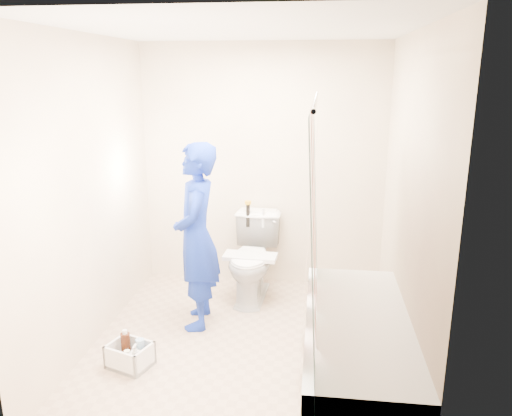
# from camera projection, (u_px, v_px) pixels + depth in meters

# --- Properties ---
(floor) EXTENTS (2.60, 2.60, 0.00)m
(floor) POSITION_uv_depth(u_px,v_px,m) (244.00, 344.00, 4.02)
(floor) COLOR tan
(floor) RESTS_ON ground
(ceiling) EXTENTS (2.40, 2.60, 0.02)m
(ceiling) POSITION_uv_depth(u_px,v_px,m) (242.00, 28.00, 3.39)
(ceiling) COLOR silver
(ceiling) RESTS_ON wall_back
(wall_back) EXTENTS (2.40, 0.02, 2.40)m
(wall_back) POSITION_uv_depth(u_px,v_px,m) (263.00, 168.00, 4.95)
(wall_back) COLOR beige
(wall_back) RESTS_ON ground
(wall_front) EXTENTS (2.40, 0.02, 2.40)m
(wall_front) POSITION_uv_depth(u_px,v_px,m) (203.00, 264.00, 2.46)
(wall_front) COLOR beige
(wall_front) RESTS_ON ground
(wall_left) EXTENTS (0.02, 2.60, 2.40)m
(wall_left) POSITION_uv_depth(u_px,v_px,m) (89.00, 195.00, 3.85)
(wall_left) COLOR beige
(wall_left) RESTS_ON ground
(wall_right) EXTENTS (0.02, 2.60, 2.40)m
(wall_right) POSITION_uv_depth(u_px,v_px,m) (409.00, 205.00, 3.56)
(wall_right) COLOR beige
(wall_right) RESTS_ON ground
(bathtub) EXTENTS (0.70, 1.75, 0.50)m
(bathtub) POSITION_uv_depth(u_px,v_px,m) (356.00, 349.00, 3.44)
(bathtub) COLOR white
(bathtub) RESTS_ON ground
(curtain_rod) EXTENTS (0.02, 1.90, 0.02)m
(curtain_rod) POSITION_uv_depth(u_px,v_px,m) (316.00, 100.00, 3.03)
(curtain_rod) COLOR silver
(curtain_rod) RESTS_ON wall_back
(shower_curtain) EXTENTS (0.06, 1.75, 1.80)m
(shower_curtain) POSITION_uv_depth(u_px,v_px,m) (311.00, 244.00, 3.28)
(shower_curtain) COLOR white
(shower_curtain) RESTS_ON curtain_rod
(toilet) EXTENTS (0.48, 0.80, 0.80)m
(toilet) POSITION_uv_depth(u_px,v_px,m) (253.00, 259.00, 4.75)
(toilet) COLOR white
(toilet) RESTS_ON ground
(tank_lid) EXTENTS (0.50, 0.24, 0.04)m
(tank_lid) POSITION_uv_depth(u_px,v_px,m) (250.00, 256.00, 4.61)
(tank_lid) COLOR white
(tank_lid) RESTS_ON toilet
(tank_internals) EXTENTS (0.20, 0.06, 0.26)m
(tank_internals) POSITION_uv_depth(u_px,v_px,m) (252.00, 213.00, 4.86)
(tank_internals) COLOR black
(tank_internals) RESTS_ON toilet
(plumber) EXTENTS (0.45, 0.62, 1.58)m
(plumber) POSITION_uv_depth(u_px,v_px,m) (197.00, 237.00, 4.15)
(plumber) COLOR #0D128B
(plumber) RESTS_ON ground
(cleaning_caddy) EXTENTS (0.36, 0.33, 0.23)m
(cleaning_caddy) POSITION_uv_depth(u_px,v_px,m) (131.00, 356.00, 3.69)
(cleaning_caddy) COLOR silver
(cleaning_caddy) RESTS_ON ground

